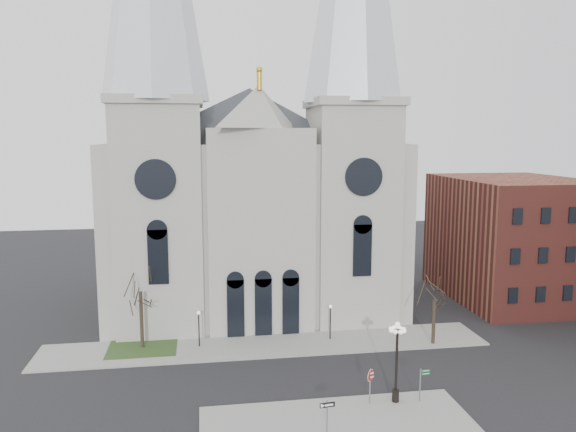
{
  "coord_description": "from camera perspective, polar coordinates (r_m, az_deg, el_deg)",
  "views": [
    {
      "loc": [
        -5.58,
        -37.16,
        18.87
      ],
      "look_at": [
        1.5,
        8.0,
        12.26
      ],
      "focal_mm": 35.0,
      "sensor_mm": 36.0,
      "label": 1
    }
  ],
  "objects": [
    {
      "name": "one_way_sign",
      "position": [
        37.31,
        3.99,
        -19.24
      ],
      "size": [
        1.0,
        0.14,
        2.28
      ],
      "rotation": [
        0.0,
        0.0,
        0.11
      ],
      "color": "slate",
      "rests_on": "sidewalk_near"
    },
    {
      "name": "street_name_sign",
      "position": [
        42.43,
        13.39,
        -16.09
      ],
      "size": [
        0.77,
        0.11,
        2.41
      ],
      "rotation": [
        0.0,
        0.0,
        0.07
      ],
      "color": "slate",
      "rests_on": "sidewalk_near"
    },
    {
      "name": "globe_lamp",
      "position": [
        41.11,
        10.99,
        -13.39
      ],
      "size": [
        1.4,
        1.4,
        5.87
      ],
      "rotation": [
        0.0,
        0.0,
        0.12
      ],
      "color": "black",
      "rests_on": "sidewalk_near"
    },
    {
      "name": "tree_right",
      "position": [
        52.55,
        14.68,
        -7.95
      ],
      "size": [
        3.2,
        3.2,
        6.0
      ],
      "color": "black",
      "rests_on": "ground"
    },
    {
      "name": "ground",
      "position": [
        42.05,
        -0.34,
        -18.43
      ],
      "size": [
        160.0,
        160.0,
        0.0
      ],
      "primitive_type": "plane",
      "color": "black",
      "rests_on": "ground"
    },
    {
      "name": "sidewalk_far",
      "position": [
        52.0,
        -2.2,
        -12.97
      ],
      "size": [
        40.0,
        6.0,
        0.14
      ],
      "primitive_type": "cube",
      "color": "gray",
      "rests_on": "ground"
    },
    {
      "name": "ped_lamp_right",
      "position": [
        52.68,
        4.32,
        -10.09
      ],
      "size": [
        0.32,
        0.32,
        3.26
      ],
      "color": "black",
      "rests_on": "sidewalk_far"
    },
    {
      "name": "grass_patch",
      "position": [
        52.9,
        -14.56,
        -12.84
      ],
      "size": [
        6.0,
        5.0,
        0.18
      ],
      "primitive_type": "cube",
      "color": "#2C491F",
      "rests_on": "ground"
    },
    {
      "name": "tree_left",
      "position": [
        51.21,
        -14.78,
        -7.09
      ],
      "size": [
        3.2,
        3.2,
        7.5
      ],
      "color": "black",
      "rests_on": "ground"
    },
    {
      "name": "cathedral",
      "position": [
        60.28,
        -3.63,
        7.84
      ],
      "size": [
        33.0,
        26.66,
        54.0
      ],
      "color": "#A29F97",
      "rests_on": "ground"
    },
    {
      "name": "bg_building_brick",
      "position": [
        70.05,
        21.8,
        -2.12
      ],
      "size": [
        14.0,
        18.0,
        14.0
      ],
      "primitive_type": "cube",
      "color": "maroon",
      "rests_on": "ground"
    },
    {
      "name": "ped_lamp_left",
      "position": [
        51.4,
        -9.05,
        -10.65
      ],
      "size": [
        0.32,
        0.32,
        3.26
      ],
      "color": "black",
      "rests_on": "sidewalk_far"
    },
    {
      "name": "stop_sign",
      "position": [
        41.23,
        8.34,
        -16.06
      ],
      "size": [
        0.85,
        0.41,
        2.57
      ],
      "rotation": [
        0.0,
        0.0,
        0.43
      ],
      "color": "slate",
      "rests_on": "sidewalk_near"
    }
  ]
}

